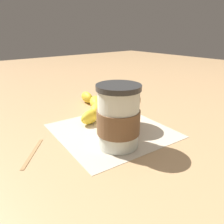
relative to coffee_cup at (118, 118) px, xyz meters
The scene contains 6 objects.
ground_plane 0.10m from the coffee_cup, 28.94° to the right, with size 3.00×3.00×0.00m, color tan.
paper_napkin 0.10m from the coffee_cup, 28.94° to the right, with size 0.25×0.25×0.00m, color beige.
coffee_cup is the anchor object (origin of this frame).
muffin 0.10m from the coffee_cup, 42.30° to the right, with size 0.10×0.10×0.10m.
banana 0.22m from the coffee_cup, 20.44° to the right, with size 0.20×0.14×0.03m.
wooden_stirrer 0.18m from the coffee_cup, 61.38° to the left, with size 0.11×0.01×0.00m, color #9E7547.
Camera 1 is at (-0.37, 0.30, 0.23)m, focal length 35.00 mm.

